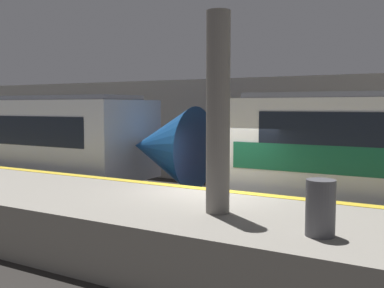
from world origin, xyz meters
name	(u,v)px	position (x,y,z in m)	size (l,w,h in m)	color
ground_plane	(217,235)	(0.00, 0.00, 0.00)	(120.00, 120.00, 0.00)	#282623
platform	(176,231)	(0.00, -1.82, 0.55)	(40.00, 3.65, 1.11)	gray
station_rear_barrier	(298,134)	(0.00, 6.41, 2.04)	(50.00, 0.15, 4.08)	#9E998E
support_pillar_near	(218,113)	(1.04, -2.06, 2.90)	(0.43, 0.43, 3.61)	slate
trash_bin	(320,208)	(3.03, -2.61, 1.52)	(0.44, 0.44, 0.85)	#4C4C51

